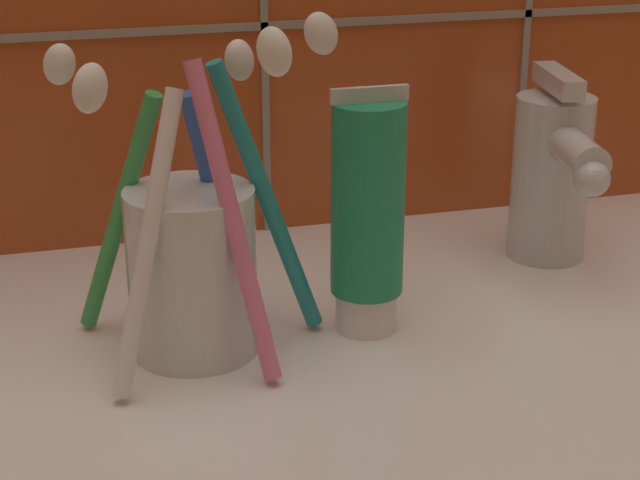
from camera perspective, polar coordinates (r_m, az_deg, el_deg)
sink_counter at (r=56.14cm, az=-0.19°, el=-7.34°), size 73.51×39.76×2.00cm
toothbrush_cup at (r=54.96cm, az=-6.77°, el=-0.80°), size 15.17×12.08×17.98cm
toothpaste_tube at (r=56.56cm, az=2.55°, el=1.40°), size 4.12×3.92×13.52cm
sink_faucet at (r=67.92cm, az=12.38°, el=3.57°), size 4.89×10.92×11.99cm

